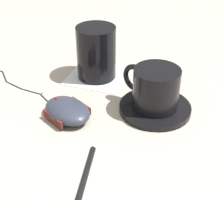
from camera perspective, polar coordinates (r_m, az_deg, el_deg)
ground_plane at (r=0.63m, az=-3.54°, el=-1.96°), size 3.00×3.00×0.00m
saucer at (r=0.63m, az=7.15°, el=-1.31°), size 0.13×0.13×0.01m
coffee_cup at (r=0.61m, az=7.15°, el=2.03°), size 0.11×0.08×0.07m
computer_mouse at (r=0.61m, az=-7.44°, el=-1.73°), size 0.11×0.09×0.03m
mouse_cable at (r=0.75m, az=-16.51°, el=3.26°), size 0.27×0.05×0.00m
napkin_under_glass at (r=0.74m, az=-2.25°, el=4.15°), size 0.15×0.15×0.00m
drinking_glass at (r=0.71m, az=-2.63°, el=7.91°), size 0.08×0.08×0.11m
pen at (r=0.50m, az=-4.61°, el=-12.49°), size 0.07×0.14×0.01m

